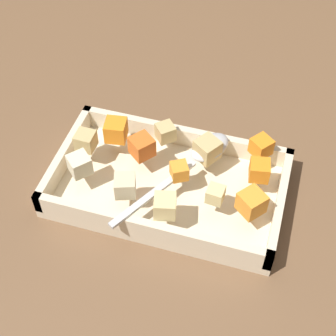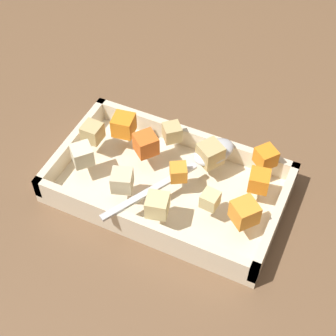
{
  "view_description": "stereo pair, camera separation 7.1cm",
  "coord_description": "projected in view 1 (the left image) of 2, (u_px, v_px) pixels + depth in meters",
  "views": [
    {
      "loc": [
        -0.15,
        0.48,
        0.63
      ],
      "look_at": [
        -0.01,
        0.01,
        0.06
      ],
      "focal_mm": 54.61,
      "sensor_mm": 36.0,
      "label": 1
    },
    {
      "loc": [
        -0.22,
        0.45,
        0.63
      ],
      "look_at": [
        -0.01,
        0.01,
        0.06
      ],
      "focal_mm": 54.61,
      "sensor_mm": 36.0,
      "label": 2
    }
  ],
  "objects": [
    {
      "name": "carrot_chunk_mid_left",
      "position": [
        142.0,
        147.0,
        0.77
      ],
      "size": [
        0.04,
        0.04,
        0.03
      ],
      "primitive_type": "cube",
      "rotation": [
        0.0,
        0.0,
        5.61
      ],
      "color": "orange",
      "rests_on": "baking_dish"
    },
    {
      "name": "potato_chunk_corner_sw",
      "position": [
        207.0,
        149.0,
        0.77
      ],
      "size": [
        0.05,
        0.05,
        0.03
      ],
      "primitive_type": "cube",
      "rotation": [
        0.0,
        0.0,
        5.7
      ],
      "color": "tan",
      "rests_on": "baking_dish"
    },
    {
      "name": "ground_plane",
      "position": [
        162.0,
        184.0,
        0.81
      ],
      "size": [
        4.0,
        4.0,
        0.0
      ],
      "primitive_type": "plane",
      "color": "brown"
    },
    {
      "name": "potato_chunk_far_left",
      "position": [
        86.0,
        141.0,
        0.78
      ],
      "size": [
        0.03,
        0.03,
        0.03
      ],
      "primitive_type": "cube",
      "rotation": [
        0.0,
        0.0,
        6.27
      ],
      "color": "tan",
      "rests_on": "baking_dish"
    },
    {
      "name": "serving_spoon",
      "position": [
        204.0,
        152.0,
        0.78
      ],
      "size": [
        0.14,
        0.22,
        0.02
      ],
      "rotation": [
        0.0,
        0.0,
        1.06
      ],
      "color": "silver",
      "rests_on": "baking_dish"
    },
    {
      "name": "potato_chunk_heap_top",
      "position": [
        165.0,
        132.0,
        0.8
      ],
      "size": [
        0.04,
        0.04,
        0.03
      ],
      "primitive_type": "cube",
      "rotation": [
        0.0,
        0.0,
        5.43
      ],
      "color": "tan",
      "rests_on": "baking_dish"
    },
    {
      "name": "potato_chunk_front_center",
      "position": [
        125.0,
        186.0,
        0.73
      ],
      "size": [
        0.04,
        0.04,
        0.03
      ],
      "primitive_type": "cube",
      "rotation": [
        0.0,
        0.0,
        3.48
      ],
      "color": "beige",
      "rests_on": "baking_dish"
    },
    {
      "name": "potato_chunk_near_right",
      "position": [
        80.0,
        164.0,
        0.75
      ],
      "size": [
        0.04,
        0.04,
        0.03
      ],
      "primitive_type": "cube",
      "rotation": [
        0.0,
        0.0,
        3.98
      ],
      "color": "beige",
      "rests_on": "baking_dish"
    },
    {
      "name": "potato_chunk_back_center",
      "position": [
        215.0,
        194.0,
        0.72
      ],
      "size": [
        0.03,
        0.03,
        0.02
      ],
      "primitive_type": "cube",
      "rotation": [
        0.0,
        0.0,
        1.48
      ],
      "color": "#E0CC89",
      "rests_on": "baking_dish"
    },
    {
      "name": "potato_chunk_under_handle",
      "position": [
        165.0,
        206.0,
        0.7
      ],
      "size": [
        0.04,
        0.04,
        0.03
      ],
      "primitive_type": "cube",
      "rotation": [
        0.0,
        0.0,
        1.8
      ],
      "color": "#E0CC89",
      "rests_on": "baking_dish"
    },
    {
      "name": "baking_dish",
      "position": [
        168.0,
        186.0,
        0.79
      ],
      "size": [
        0.35,
        0.2,
        0.05
      ],
      "color": "beige",
      "rests_on": "ground_plane"
    },
    {
      "name": "carrot_chunk_corner_se",
      "position": [
        252.0,
        203.0,
        0.71
      ],
      "size": [
        0.05,
        0.05,
        0.03
      ],
      "primitive_type": "cube",
      "rotation": [
        0.0,
        0.0,
        0.89
      ],
      "color": "orange",
      "rests_on": "baking_dish"
    },
    {
      "name": "carrot_chunk_heap_side",
      "position": [
        116.0,
        130.0,
        0.8
      ],
      "size": [
        0.04,
        0.04,
        0.03
      ],
      "primitive_type": "cube",
      "rotation": [
        0.0,
        0.0,
        0.15
      ],
      "color": "orange",
      "rests_on": "baking_dish"
    },
    {
      "name": "carrot_chunk_rim_edge",
      "position": [
        259.0,
        170.0,
        0.75
      ],
      "size": [
        0.03,
        0.03,
        0.03
      ],
      "primitive_type": "cube",
      "rotation": [
        0.0,
        0.0,
        1.74
      ],
      "color": "orange",
      "rests_on": "baking_dish"
    },
    {
      "name": "carrot_chunk_center",
      "position": [
        179.0,
        171.0,
        0.75
      ],
      "size": [
        0.03,
        0.03,
        0.02
      ],
      "primitive_type": "cube",
      "rotation": [
        0.0,
        0.0,
        0.52
      ],
      "color": "orange",
      "rests_on": "baking_dish"
    },
    {
      "name": "carrot_chunk_mid_right",
      "position": [
        261.0,
        146.0,
        0.78
      ],
      "size": [
        0.04,
        0.04,
        0.03
      ],
      "primitive_type": "cube",
      "rotation": [
        0.0,
        0.0,
        0.9
      ],
      "color": "orange",
      "rests_on": "baking_dish"
    }
  ]
}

